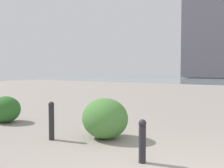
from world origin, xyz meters
name	(u,v)px	position (x,y,z in m)	size (l,w,h in m)	color
building_slab	(209,28)	(15.91, -64.90, 13.00)	(10.75, 12.19, 28.07)	#5B5660
bollard_near	(142,140)	(0.82, -0.75, 0.38)	(0.13, 0.13, 0.72)	#232328
bollard_mid	(51,120)	(3.11, -0.79, 0.44)	(0.13, 0.13, 0.85)	#232328
shrub_round	(6,109)	(5.68, -1.25, 0.39)	(0.91, 0.82, 0.78)	#2D6628
shrub_wide	(105,118)	(2.21, -1.57, 0.46)	(1.07, 0.97, 0.91)	#477F38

